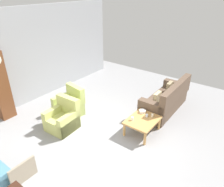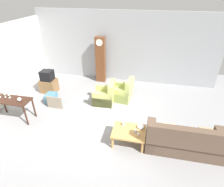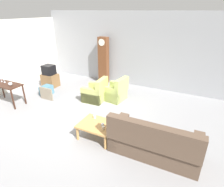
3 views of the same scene
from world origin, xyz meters
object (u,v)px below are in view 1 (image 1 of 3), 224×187
Objects in this scene: cup_cream_tall at (152,115)px; armchair_olive_far at (70,106)px; framed_picture_leaning at (23,172)px; couch_floral at (166,100)px; grandfather_clock at (1,86)px; cup_blue_rimmed at (147,116)px; coffee_table_wood at (143,121)px; armchair_olive_near at (63,119)px; bowl_white_stacked at (143,111)px; cup_white_porcelain at (132,119)px.

armchair_olive_far is at bearing 108.58° from cup_cream_tall.
framed_picture_leaning is (-2.42, -1.19, -0.06)m from armchair_olive_far.
cup_cream_tall is (-1.27, -0.14, 0.13)m from couch_floral.
couch_floral is 0.99× the size of grandfather_clock.
couch_floral is 1.29m from cup_cream_tall.
cup_blue_rimmed is at bearing -61.74° from grandfather_clock.
coffee_table_wood is 4.31m from grandfather_clock.
armchair_olive_near is 0.77m from armchair_olive_far.
armchair_olive_near is at bearing 131.13° from bowl_white_stacked.
coffee_table_wood is at bearing -58.06° from armchair_olive_near.
coffee_table_wood is 0.31m from cup_white_porcelain.
couch_floral is 26.51× the size of cup_blue_rimmed.
framed_picture_leaning is (-2.99, 1.17, -0.13)m from coffee_table_wood.
bowl_white_stacked reaches higher than framed_picture_leaning.
coffee_table_wood is at bearing -149.16° from bowl_white_stacked.
armchair_olive_far is 11.57× the size of cup_blue_rimmed.
cup_white_porcelain reaches higher than coffee_table_wood.
armchair_olive_near reaches higher than coffee_table_wood.
coffee_table_wood is at bearing -76.48° from armchair_olive_far.
armchair_olive_far is 0.43× the size of grandfather_clock.
grandfather_clock reaches higher than cup_blue_rimmed.
couch_floral reaches higher than armchair_olive_far.
cup_blue_rimmed is 0.25m from bowl_white_stacked.
bowl_white_stacked is at bearing 30.84° from coffee_table_wood.
grandfather_clock is 26.88× the size of cup_blue_rimmed.
cup_cream_tall is at bearing -55.87° from cup_blue_rimmed.
armchair_olive_near is at bearing 120.35° from cup_white_porcelain.
grandfather_clock reaches higher than couch_floral.
couch_floral is at bearing -48.16° from grandfather_clock.
coffee_table_wood is at bearing 174.09° from cup_blue_rimmed.
grandfather_clock is 4.40m from cup_blue_rimmed.
cup_white_porcelain is (-0.20, 0.22, 0.11)m from coffee_table_wood.
grandfather_clock reaches higher than armchair_olive_near.
armchair_olive_far reaches higher than cup_white_porcelain.
armchair_olive_near is 0.96× the size of coffee_table_wood.
grandfather_clock is 4.55m from cup_cream_tall.
armchair_olive_far is 0.96× the size of coffee_table_wood.
coffee_table_wood is at bearing -47.18° from cup_white_porcelain.
cup_white_porcelain is at bearing -18.84° from framed_picture_leaning.
armchair_olive_near and armchair_olive_far have the same top height.
armchair_olive_far is 2.70m from framed_picture_leaning.
cup_white_porcelain reaches higher than framed_picture_leaning.
framed_picture_leaning is 3.53m from cup_cream_tall.
couch_floral reaches higher than framed_picture_leaning.
grandfather_clock reaches higher than cup_white_porcelain.
armchair_olive_far is 4.74× the size of bowl_white_stacked.
couch_floral is 1.77m from cup_white_porcelain.
grandfather_clock is at bearing 121.17° from bowl_white_stacked.
cup_blue_rimmed is at bearing -179.48° from couch_floral.
framed_picture_leaning is at bearing 159.51° from cup_blue_rimmed.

